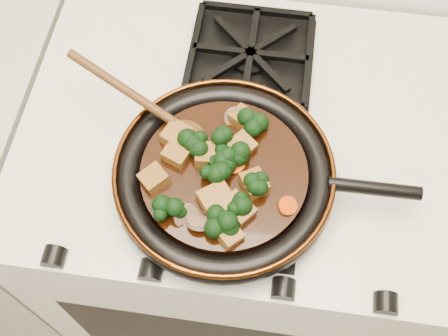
# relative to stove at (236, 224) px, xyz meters

# --- Properties ---
(stove) EXTENTS (0.76, 0.60, 0.90)m
(stove) POSITION_rel_stove_xyz_m (0.00, 0.00, 0.00)
(stove) COLOR beige
(stove) RESTS_ON ground
(burner_grate_front) EXTENTS (0.23, 0.23, 0.03)m
(burner_grate_front) POSITION_rel_stove_xyz_m (0.00, -0.14, 0.46)
(burner_grate_front) COLOR black
(burner_grate_front) RESTS_ON stove
(burner_grate_back) EXTENTS (0.23, 0.23, 0.03)m
(burner_grate_back) POSITION_rel_stove_xyz_m (0.00, 0.14, 0.46)
(burner_grate_back) COLOR black
(burner_grate_back) RESTS_ON stove
(skillet) EXTENTS (0.47, 0.35, 0.05)m
(skillet) POSITION_rel_stove_xyz_m (-0.01, -0.12, 0.49)
(skillet) COLOR black
(skillet) RESTS_ON burner_grate_front
(braising_sauce) EXTENTS (0.26, 0.26, 0.02)m
(braising_sauce) POSITION_rel_stove_xyz_m (-0.01, -0.13, 0.50)
(braising_sauce) COLOR black
(braising_sauce) RESTS_ON skillet
(tofu_cube_0) EXTENTS (0.05, 0.05, 0.03)m
(tofu_cube_0) POSITION_rel_stove_xyz_m (-0.09, -0.08, 0.52)
(tofu_cube_0) COLOR brown
(tofu_cube_0) RESTS_ON braising_sauce
(tofu_cube_1) EXTENTS (0.05, 0.05, 0.03)m
(tofu_cube_1) POSITION_rel_stove_xyz_m (-0.11, -0.16, 0.52)
(tofu_cube_1) COLOR brown
(tofu_cube_1) RESTS_ON braising_sauce
(tofu_cube_2) EXTENTS (0.05, 0.05, 0.03)m
(tofu_cube_2) POSITION_rel_stove_xyz_m (0.01, -0.03, 0.52)
(tofu_cube_2) COLOR brown
(tofu_cube_2) RESTS_ON braising_sauce
(tofu_cube_3) EXTENTS (0.05, 0.05, 0.02)m
(tofu_cube_3) POSITION_rel_stove_xyz_m (-0.09, -0.11, 0.52)
(tofu_cube_3) COLOR brown
(tofu_cube_3) RESTS_ON braising_sauce
(tofu_cube_4) EXTENTS (0.05, 0.05, 0.02)m
(tofu_cube_4) POSITION_rel_stove_xyz_m (0.01, -0.08, 0.52)
(tofu_cube_4) COLOR brown
(tofu_cube_4) RESTS_ON braising_sauce
(tofu_cube_5) EXTENTS (0.05, 0.04, 0.03)m
(tofu_cube_5) POSITION_rel_stove_xyz_m (-0.04, -0.10, 0.52)
(tofu_cube_5) COLOR brown
(tofu_cube_5) RESTS_ON braising_sauce
(tofu_cube_6) EXTENTS (0.05, 0.06, 0.03)m
(tofu_cube_6) POSITION_rel_stove_xyz_m (0.04, -0.14, 0.52)
(tofu_cube_6) COLOR brown
(tofu_cube_6) RESTS_ON braising_sauce
(tofu_cube_7) EXTENTS (0.06, 0.06, 0.03)m
(tofu_cube_7) POSITION_rel_stove_xyz_m (-0.01, -0.18, 0.52)
(tofu_cube_7) COLOR brown
(tofu_cube_7) RESTS_ON braising_sauce
(tofu_cube_8) EXTENTS (0.05, 0.05, 0.03)m
(tofu_cube_8) POSITION_rel_stove_xyz_m (0.01, -0.23, 0.52)
(tofu_cube_8) COLOR brown
(tofu_cube_8) RESTS_ON braising_sauce
(tofu_cube_9) EXTENTS (0.05, 0.05, 0.03)m
(tofu_cube_9) POSITION_rel_stove_xyz_m (0.01, -0.19, 0.52)
(tofu_cube_9) COLOR brown
(tofu_cube_9) RESTS_ON braising_sauce
(tofu_cube_10) EXTENTS (0.05, 0.05, 0.02)m
(tofu_cube_10) POSITION_rel_stove_xyz_m (0.02, -0.19, 0.52)
(tofu_cube_10) COLOR brown
(tofu_cube_10) RESTS_ON braising_sauce
(broccoli_floret_0) EXTENTS (0.08, 0.09, 0.06)m
(broccoli_floret_0) POSITION_rel_stove_xyz_m (-0.06, -0.09, 0.52)
(broccoli_floret_0) COLOR black
(broccoli_floret_0) RESTS_ON braising_sauce
(broccoli_floret_1) EXTENTS (0.07, 0.07, 0.07)m
(broccoli_floret_1) POSITION_rel_stove_xyz_m (0.02, -0.05, 0.52)
(broccoli_floret_1) COLOR black
(broccoli_floret_1) RESTS_ON braising_sauce
(broccoli_floret_2) EXTENTS (0.09, 0.09, 0.07)m
(broccoli_floret_2) POSITION_rel_stove_xyz_m (0.00, -0.21, 0.52)
(broccoli_floret_2) COLOR black
(broccoli_floret_2) RESTS_ON braising_sauce
(broccoli_floret_3) EXTENTS (0.08, 0.09, 0.06)m
(broccoli_floret_3) POSITION_rel_stove_xyz_m (-0.08, -0.20, 0.52)
(broccoli_floret_3) COLOR black
(broccoli_floret_3) RESTS_ON braising_sauce
(broccoli_floret_4) EXTENTS (0.09, 0.08, 0.07)m
(broccoli_floret_4) POSITION_rel_stove_xyz_m (-0.00, -0.11, 0.52)
(broccoli_floret_4) COLOR black
(broccoli_floret_4) RESTS_ON braising_sauce
(broccoli_floret_5) EXTENTS (0.08, 0.08, 0.06)m
(broccoli_floret_5) POSITION_rel_stove_xyz_m (0.04, -0.15, 0.52)
(broccoli_floret_5) COLOR black
(broccoli_floret_5) RESTS_ON braising_sauce
(broccoli_floret_6) EXTENTS (0.08, 0.09, 0.06)m
(broccoli_floret_6) POSITION_rel_stove_xyz_m (0.02, -0.19, 0.52)
(broccoli_floret_6) COLOR black
(broccoli_floret_6) RESTS_ON braising_sauce
(broccoli_floret_7) EXTENTS (0.09, 0.09, 0.07)m
(broccoli_floret_7) POSITION_rel_stove_xyz_m (-0.03, -0.13, 0.52)
(broccoli_floret_7) COLOR black
(broccoli_floret_7) RESTS_ON braising_sauce
(broccoli_floret_8) EXTENTS (0.08, 0.08, 0.07)m
(broccoli_floret_8) POSITION_rel_stove_xyz_m (-0.02, -0.08, 0.52)
(broccoli_floret_8) COLOR black
(broccoli_floret_8) RESTS_ON braising_sauce
(carrot_coin_0) EXTENTS (0.03, 0.03, 0.02)m
(carrot_coin_0) POSITION_rel_stove_xyz_m (0.00, -0.11, 0.51)
(carrot_coin_0) COLOR #C83905
(carrot_coin_0) RESTS_ON braising_sauce
(carrot_coin_1) EXTENTS (0.03, 0.03, 0.02)m
(carrot_coin_1) POSITION_rel_stove_xyz_m (0.09, -0.17, 0.51)
(carrot_coin_1) COLOR #C83905
(carrot_coin_1) RESTS_ON braising_sauce
(carrot_coin_2) EXTENTS (0.03, 0.03, 0.01)m
(carrot_coin_2) POSITION_rel_stove_xyz_m (-0.10, -0.10, 0.51)
(carrot_coin_2) COLOR #C83905
(carrot_coin_2) RESTS_ON braising_sauce
(carrot_coin_3) EXTENTS (0.03, 0.03, 0.02)m
(carrot_coin_3) POSITION_rel_stove_xyz_m (0.02, -0.04, 0.51)
(carrot_coin_3) COLOR #C83905
(carrot_coin_3) RESTS_ON braising_sauce
(mushroom_slice_0) EXTENTS (0.04, 0.04, 0.02)m
(mushroom_slice_0) POSITION_rel_stove_xyz_m (-0.07, -0.20, 0.52)
(mushroom_slice_0) COLOR brown
(mushroom_slice_0) RESTS_ON braising_sauce
(mushroom_slice_1) EXTENTS (0.05, 0.04, 0.04)m
(mushroom_slice_1) POSITION_rel_stove_xyz_m (-0.05, -0.21, 0.52)
(mushroom_slice_1) COLOR brown
(mushroom_slice_1) RESTS_ON braising_sauce
(mushroom_slice_2) EXTENTS (0.04, 0.03, 0.03)m
(mushroom_slice_2) POSITION_rel_stove_xyz_m (-0.01, -0.03, 0.52)
(mushroom_slice_2) COLOR brown
(mushroom_slice_2) RESTS_ON braising_sauce
(mushroom_slice_3) EXTENTS (0.04, 0.04, 0.03)m
(mushroom_slice_3) POSITION_rel_stove_xyz_m (-0.03, -0.22, 0.52)
(mushroom_slice_3) COLOR brown
(mushroom_slice_3) RESTS_ON braising_sauce
(wooden_spoon) EXTENTS (0.14, 0.08, 0.22)m
(wooden_spoon) POSITION_rel_stove_xyz_m (-0.13, -0.04, 0.53)
(wooden_spoon) COLOR #46290F
(wooden_spoon) RESTS_ON braising_sauce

